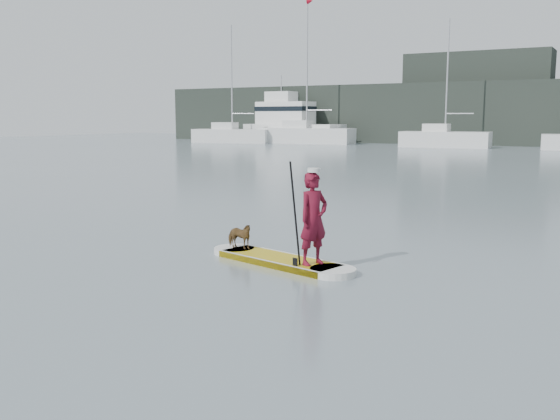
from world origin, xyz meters
The scene contains 11 objects.
ground centered at (0.00, 0.00, 0.00)m, with size 140.00×140.00×0.00m, color slate.
paddleboard centered at (-1.27, -0.83, 0.06)m, with size 3.23×1.40×0.12m.
paddler centered at (-0.49, -1.02, 0.93)m, with size 0.59×0.39×1.62m, color maroon.
white_cap centered at (-0.49, -1.02, 1.78)m, with size 0.22×0.22×0.07m, color silver.
dog centered at (-2.35, -0.57, 0.37)m, with size 0.27×0.60×0.51m, color #51311B.
paddle centered at (-0.71, -1.29, 0.80)m, with size 0.10×0.30×2.00m.
sailboat_a centered at (-32.58, 43.87, 0.84)m, with size 8.59×4.13×11.97m.
sailboat_b centered at (-24.91, 45.93, 0.99)m, with size 9.78×3.63×14.25m.
sailboat_c centered at (-10.55, 44.79, 0.82)m, with size 7.86×3.02×11.09m.
motor_yacht_b centered at (-27.72, 47.70, 1.98)m, with size 10.87×4.33×7.03m.
shore_building_west centered at (-10.00, 54.00, 4.50)m, with size 14.00×4.00×9.00m, color black.
Camera 1 is at (4.29, -10.59, 2.68)m, focal length 40.00 mm.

